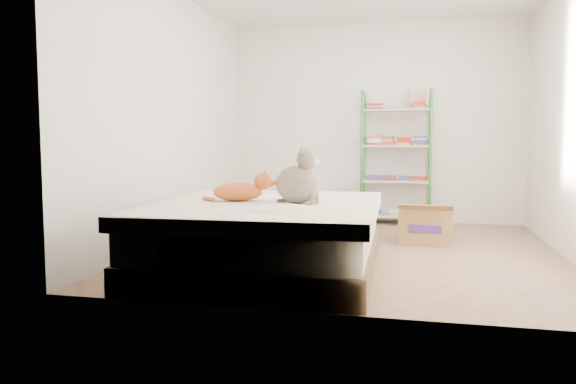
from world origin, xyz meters
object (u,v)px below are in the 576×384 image
(shelf_unit, at_px, (397,162))
(cardboard_box, at_px, (426,225))
(orange_cat, at_px, (238,189))
(bed, at_px, (268,236))
(grey_cat, at_px, (298,176))
(white_bin, at_px, (322,206))

(shelf_unit, height_order, cardboard_box, shelf_unit)
(orange_cat, bearing_deg, cardboard_box, 26.47)
(bed, bearing_deg, orange_cat, 172.56)
(orange_cat, xyz_separation_m, grey_cat, (0.52, -0.06, 0.12))
(orange_cat, relative_size, cardboard_box, 0.88)
(shelf_unit, distance_m, white_bin, 1.12)
(bed, xyz_separation_m, shelf_unit, (0.91, 2.92, 0.52))
(cardboard_box, bearing_deg, grey_cat, -119.94)
(bed, bearing_deg, white_bin, 88.60)
(grey_cat, bearing_deg, orange_cat, 92.90)
(grey_cat, height_order, shelf_unit, shelf_unit)
(bed, xyz_separation_m, orange_cat, (-0.26, 0.02, 0.38))
(bed, distance_m, white_bin, 2.89)
(shelf_unit, bearing_deg, cardboard_box, -74.78)
(shelf_unit, bearing_deg, white_bin, -178.14)
(shelf_unit, xyz_separation_m, white_bin, (-0.95, -0.03, -0.59))
(shelf_unit, bearing_deg, orange_cat, -112.05)
(bed, height_order, shelf_unit, shelf_unit)
(grey_cat, bearing_deg, bed, 91.80)
(orange_cat, xyz_separation_m, shelf_unit, (1.17, 2.89, 0.14))
(white_bin, bearing_deg, cardboard_box, -44.87)
(bed, relative_size, grey_cat, 5.19)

